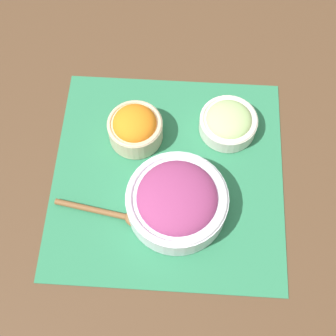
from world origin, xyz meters
TOP-DOWN VIEW (x-y plane):
  - ground_plane at (0.00, 0.00)m, footprint 3.00×3.00m
  - placemat at (0.00, 0.00)m, footprint 0.47×0.47m
  - carrot_bowl at (0.07, -0.09)m, footprint 0.11×0.11m
  - onion_bowl at (-0.02, 0.07)m, footprint 0.20×0.20m
  - cucumber_bowl at (-0.12, -0.12)m, footprint 0.12×0.12m
  - wooden_spoon at (0.09, 0.10)m, footprint 0.19×0.06m

SIDE VIEW (x-z plane):
  - ground_plane at x=0.00m, z-range 0.00..0.00m
  - placemat at x=0.00m, z-range 0.00..0.00m
  - wooden_spoon at x=0.09m, z-range 0.00..0.02m
  - cucumber_bowl at x=-0.12m, z-range 0.00..0.06m
  - carrot_bowl at x=0.07m, z-range 0.00..0.08m
  - onion_bowl at x=-0.02m, z-range 0.00..0.08m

